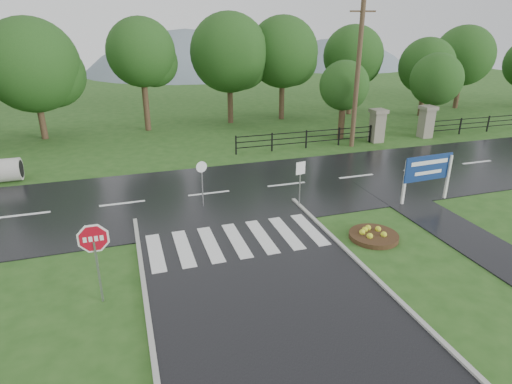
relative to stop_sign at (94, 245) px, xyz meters
name	(u,v)px	position (x,y,z in m)	size (l,w,h in m)	color
ground	(285,325)	(4.76, -2.66, -1.87)	(120.00, 120.00, 0.00)	#264E1A
main_road	(209,194)	(4.76, 7.34, -1.87)	(90.00, 8.00, 0.04)	black
walkway	(441,222)	(13.26, 1.34, -1.87)	(2.20, 11.00, 0.04)	black
crosswalk	(237,240)	(4.76, 2.34, -1.81)	(6.50, 2.80, 0.02)	silver
pillar_west	(377,125)	(17.76, 13.34, -0.69)	(1.00, 1.00, 2.24)	gray
pillar_east	(426,121)	(21.76, 13.34, -0.69)	(1.00, 1.00, 2.24)	gray
fence_west	(306,137)	(12.51, 13.34, -1.14)	(9.58, 0.08, 1.20)	black
hills	(167,163)	(8.25, 62.34, -17.40)	(102.00, 48.00, 48.00)	slate
treeline	(184,129)	(5.76, 21.34, -1.87)	(83.20, 5.20, 10.00)	#183E13
stop_sign	(94,245)	(0.00, 0.00, 0.00)	(1.19, 0.06, 2.68)	#939399
estate_billboard	(428,170)	(13.99, 3.43, -0.34)	(2.54, 0.21, 2.22)	silver
flower_bed	(374,235)	(9.82, 0.99, -1.73)	(1.87, 1.87, 0.37)	#332111
reg_sign_small	(300,175)	(8.31, 4.68, -0.38)	(0.46, 0.10, 2.09)	#939399
reg_sign_round	(202,178)	(4.21, 5.95, -0.51)	(0.49, 0.12, 2.13)	#939399
utility_pole_east	(357,76)	(15.60, 12.84, 2.71)	(1.59, 0.37, 9.00)	#473523
entrance_tree_left	(344,86)	(15.84, 14.84, 1.79)	(3.35, 3.35, 5.38)	#3D2B1C
entrance_tree_right	(436,80)	(23.34, 14.84, 1.93)	(3.74, 3.74, 5.70)	#3D2B1C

